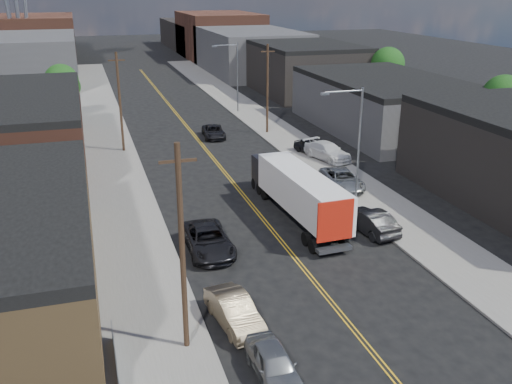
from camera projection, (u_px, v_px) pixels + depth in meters
ground at (179, 116)px, 74.03m from camera, size 260.00×260.00×0.00m
centerline at (203, 145)px, 60.56m from camera, size 0.32×120.00×0.01m
sidewalk_left at (111, 152)px, 57.92m from camera, size 5.00×140.00×0.15m
sidewalk_right at (287, 138)px, 63.15m from camera, size 5.00×140.00×0.15m
warehouse_brown at (16, 129)px, 53.57m from camera, size 12.00×26.00×6.60m
industrial_right_b at (385, 103)px, 66.47m from camera, size 14.00×24.00×6.10m
industrial_right_c at (303, 68)px, 89.56m from camera, size 14.00×22.00×7.60m
skyline_left_a at (28, 59)px, 98.58m from camera, size 16.00×30.00×8.00m
skyline_right_a at (250, 51)px, 109.60m from camera, size 16.00×30.00×8.00m
skyline_left_b at (35, 40)px, 120.69m from camera, size 16.00×26.00×10.00m
skyline_right_b at (219, 35)px, 131.71m from camera, size 16.00×26.00×10.00m
skyline_left_c at (41, 39)px, 139.16m from camera, size 16.00×40.00×7.00m
skyline_right_c at (201, 35)px, 150.18m from camera, size 16.00×40.00×7.00m
streetlight_near at (355, 137)px, 42.87m from camera, size 3.39×0.25×9.00m
streetlight_far at (234, 72)px, 74.30m from camera, size 3.39×0.25×9.00m
utility_pole_left_near at (182, 249)px, 25.11m from camera, size 1.60×0.26×10.00m
utility_pole_left_far at (120, 102)px, 56.54m from camera, size 1.60×0.26×10.00m
utility_pole_right at (267, 89)px, 63.75m from camera, size 1.60×0.26×10.00m
tree_left_far at (62, 84)px, 70.42m from camera, size 4.35×4.20×6.97m
tree_right_near at (503, 100)px, 59.09m from camera, size 4.60×4.48×7.44m
tree_right_far at (388, 67)px, 80.53m from camera, size 4.85×4.76×7.91m
semi_truck at (295, 189)px, 41.47m from camera, size 2.99×14.41×3.74m
car_left_a at (274, 364)px, 24.53m from camera, size 1.78×4.29×1.45m
car_left_b at (234, 311)px, 28.45m from camera, size 2.27×4.87×1.54m
car_left_c at (208, 240)px, 36.24m from camera, size 2.71×5.85×1.63m
car_right_oncoming at (370, 221)px, 39.16m from camera, size 2.35×5.17×1.64m
car_right_lot_a at (342, 179)px, 47.24m from camera, size 2.93×5.66×1.53m
car_right_lot_b at (327, 151)px, 55.02m from camera, size 3.69×5.96×1.61m
car_right_lot_c at (311, 147)px, 57.02m from camera, size 2.77×4.25×1.35m
car_ahead_truck at (214, 132)px, 63.42m from camera, size 2.71×5.06×1.35m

